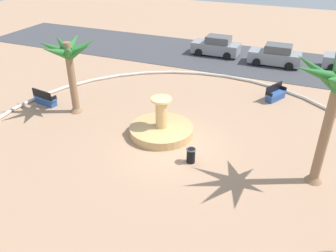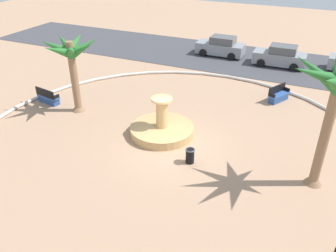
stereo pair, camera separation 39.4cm
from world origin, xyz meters
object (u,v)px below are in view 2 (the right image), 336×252
Objects in this scene: palm_tree_by_curb at (336,91)px; trash_bin at (190,155)px; bench_west at (278,96)px; palm_tree_near_fountain at (71,57)px; parked_car_second at (280,56)px; parked_car_leftmost at (221,47)px; bench_north at (48,98)px; fountain at (162,129)px.

trash_bin is at bearing -172.01° from palm_tree_by_curb.
trash_bin is (-2.64, -8.53, 0.04)m from bench_west.
palm_tree_near_fountain reaches higher than parked_car_second.
parked_car_leftmost is at bearing 102.08° from trash_bin.
parked_car_second is at bearing 104.26° from palm_tree_by_curb.
bench_west is at bearing 72.81° from trash_bin.
bench_west is at bearing 25.80° from bench_north.
bench_north is at bearing 176.81° from fountain.
parked_car_second is (-3.68, 14.47, -3.49)m from palm_tree_by_curb.
bench_west is (4.92, 6.73, 0.04)m from fountain.
bench_north is at bearing -154.20° from bench_west.
bench_west is at bearing 53.81° from fountain.
bench_west is at bearing 30.65° from palm_tree_near_fountain.
fountain is at bearing -106.30° from parked_car_second.
fountain is 8.08m from bench_north.
parked_car_leftmost and parked_car_second have the same top height.
trash_bin is at bearing -12.26° from bench_north.
fountain is 0.61× the size of palm_tree_by_curb.
parked_car_leftmost is (6.97, 13.56, 0.43)m from bench_north.
fountain is at bearing -85.52° from parked_car_leftmost.
parked_car_leftmost is at bearing 173.30° from parked_car_second.
parked_car_second is (-1.00, 6.69, 0.43)m from bench_west.
trash_bin is (10.35, -2.25, 0.04)m from bench_north.
bench_west is 9.46m from parked_car_leftmost.
parked_car_leftmost is (-3.38, 15.81, 0.39)m from trash_bin.
trash_bin is 15.31m from parked_car_second.
bench_north reaches higher than trash_bin.
parked_car_second is at bearing 53.40° from palm_tree_near_fountain.
parked_car_leftmost is 5.05m from parked_car_second.
parked_car_leftmost is (4.64, 13.59, -2.56)m from palm_tree_near_fountain.
bench_north is (-2.33, 0.04, -2.99)m from palm_tree_near_fountain.
palm_tree_by_curb is at bearing -5.48° from bench_north.
palm_tree_near_fountain is 2.68× the size of bench_north.
palm_tree_by_curb is (13.33, -1.47, 0.94)m from palm_tree_near_fountain.
trash_bin is 0.18× the size of parked_car_leftmost.
fountain is 13.99m from parked_car_second.
bench_west is 0.41× the size of parked_car_second.
palm_tree_by_curb reaches higher than bench_west.
bench_west is at bearing -81.51° from parked_car_second.
trash_bin is at bearing -38.22° from fountain.
bench_west is at bearing 108.99° from palm_tree_by_curb.
palm_tree_by_curb reaches higher than bench_north.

